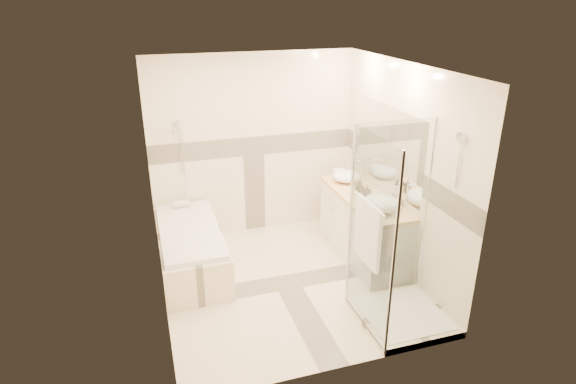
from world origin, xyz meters
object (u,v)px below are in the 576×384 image
object	(u,v)px
bathtub	(191,247)
vessel_sink_near	(347,176)
vessel_sink_far	(381,203)
amenity_bottle_a	(366,192)
amenity_bottle_b	(360,187)
shower_enclosure	(392,277)
vanity	(363,227)

from	to	relation	value
bathtub	vessel_sink_near	bearing A→B (deg)	5.01
vessel_sink_near	vessel_sink_far	world-z (taller)	vessel_sink_far
amenity_bottle_a	amenity_bottle_b	bearing A→B (deg)	90.00
amenity_bottle_b	amenity_bottle_a	bearing A→B (deg)	-90.00
shower_enclosure	vessel_sink_far	bearing A→B (deg)	71.98
vessel_sink_far	bathtub	bearing A→B (deg)	159.84
amenity_bottle_b	vanity	bearing A→B (deg)	-81.28
vanity	shower_enclosure	world-z (taller)	shower_enclosure
vessel_sink_near	vessel_sink_far	bearing A→B (deg)	-90.00
shower_enclosure	vessel_sink_near	xyz separation A→B (m)	(0.27, 1.81, 0.42)
shower_enclosure	vessel_sink_near	bearing A→B (deg)	81.42
vanity	vessel_sink_far	distance (m)	0.67
vanity	amenity_bottle_a	xyz separation A→B (m)	(-0.02, -0.06, 0.51)
bathtub	vanity	bearing A→B (deg)	-9.25
bathtub	vessel_sink_far	bearing A→B (deg)	-20.16
bathtub	amenity_bottle_b	distance (m)	2.23
shower_enclosure	vessel_sink_near	distance (m)	1.87
vanity	amenity_bottle_a	world-z (taller)	amenity_bottle_a
vanity	amenity_bottle_b	distance (m)	0.52
vanity	vessel_sink_far	bearing A→B (deg)	-92.65
shower_enclosure	vessel_sink_far	world-z (taller)	shower_enclosure
vessel_sink_near	amenity_bottle_b	size ratio (longest dim) A/B	2.41
vanity	bathtub	bearing A→B (deg)	170.75
vanity	vessel_sink_near	world-z (taller)	vessel_sink_near
vanity	vessel_sink_far	size ratio (longest dim) A/B	3.73
vanity	amenity_bottle_a	size ratio (longest dim) A/B	9.57
bathtub	amenity_bottle_b	world-z (taller)	amenity_bottle_b
vanity	shower_enclosure	xyz separation A→B (m)	(-0.29, -1.27, 0.08)
bathtub	shower_enclosure	bearing A→B (deg)	-41.10
bathtub	shower_enclosure	size ratio (longest dim) A/B	0.83
bathtub	amenity_bottle_a	bearing A→B (deg)	-10.87
vessel_sink_near	amenity_bottle_b	world-z (taller)	amenity_bottle_b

